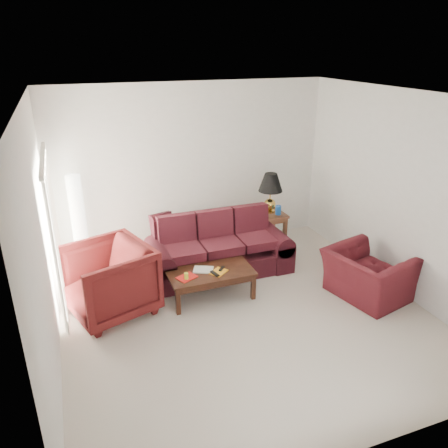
{
  "coord_description": "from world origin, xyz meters",
  "views": [
    {
      "loc": [
        -2.12,
        -4.86,
        3.58
      ],
      "look_at": [
        0.0,
        0.85,
        1.05
      ],
      "focal_mm": 35.0,
      "sensor_mm": 36.0,
      "label": 1
    }
  ],
  "objects_px": {
    "sofa": "(219,246)",
    "end_table": "(267,229)",
    "floor_lamp": "(79,223)",
    "armchair_right": "(367,275)",
    "coffee_table": "(211,284)",
    "armchair_left": "(109,280)"
  },
  "relations": [
    {
      "from": "end_table",
      "to": "armchair_left",
      "type": "xyz_separation_m",
      "value": [
        -3.07,
        -1.28,
        0.19
      ]
    },
    {
      "from": "armchair_left",
      "to": "armchair_right",
      "type": "distance_m",
      "value": 3.79
    },
    {
      "from": "armchair_left",
      "to": "sofa",
      "type": "bearing_deg",
      "value": 89.22
    },
    {
      "from": "sofa",
      "to": "end_table",
      "type": "height_order",
      "value": "sofa"
    },
    {
      "from": "coffee_table",
      "to": "end_table",
      "type": "bearing_deg",
      "value": 35.22
    },
    {
      "from": "sofa",
      "to": "coffee_table",
      "type": "distance_m",
      "value": 0.84
    },
    {
      "from": "sofa",
      "to": "floor_lamp",
      "type": "bearing_deg",
      "value": 151.58
    },
    {
      "from": "end_table",
      "to": "armchair_right",
      "type": "xyz_separation_m",
      "value": [
        0.6,
        -2.19,
        0.04
      ]
    },
    {
      "from": "end_table",
      "to": "armchair_left",
      "type": "relative_size",
      "value": 0.58
    },
    {
      "from": "floor_lamp",
      "to": "armchair_left",
      "type": "xyz_separation_m",
      "value": [
        0.28,
        -1.5,
        -0.33
      ]
    },
    {
      "from": "end_table",
      "to": "coffee_table",
      "type": "height_order",
      "value": "end_table"
    },
    {
      "from": "armchair_left",
      "to": "armchair_right",
      "type": "xyz_separation_m",
      "value": [
        3.67,
        -0.92,
        -0.15
      ]
    },
    {
      "from": "sofa",
      "to": "end_table",
      "type": "bearing_deg",
      "value": 25.04
    },
    {
      "from": "armchair_right",
      "to": "coffee_table",
      "type": "bearing_deg",
      "value": 56.93
    },
    {
      "from": "armchair_right",
      "to": "armchair_left",
      "type": "bearing_deg",
      "value": 62.56
    },
    {
      "from": "sofa",
      "to": "coffee_table",
      "type": "relative_size",
      "value": 1.86
    },
    {
      "from": "armchair_right",
      "to": "coffee_table",
      "type": "height_order",
      "value": "armchair_right"
    },
    {
      "from": "floor_lamp",
      "to": "armchair_right",
      "type": "xyz_separation_m",
      "value": [
        3.95,
        -2.42,
        -0.48
      ]
    },
    {
      "from": "sofa",
      "to": "armchair_right",
      "type": "height_order",
      "value": "sofa"
    },
    {
      "from": "sofa",
      "to": "armchair_left",
      "type": "distance_m",
      "value": 1.94
    },
    {
      "from": "floor_lamp",
      "to": "armchair_right",
      "type": "height_order",
      "value": "floor_lamp"
    },
    {
      "from": "coffee_table",
      "to": "floor_lamp",
      "type": "bearing_deg",
      "value": 130.89
    }
  ]
}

